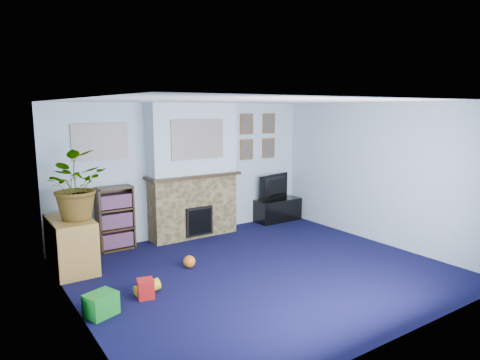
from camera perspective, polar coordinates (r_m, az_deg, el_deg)
floor at (r=6.30m, az=2.79°, el=-11.94°), size 5.00×4.50×0.01m
ceiling at (r=5.86m, az=2.98°, el=10.46°), size 5.00×4.50×0.01m
wall_back at (r=7.85m, az=-7.02°, el=1.38°), size 5.00×0.04×2.40m
wall_front at (r=4.42m, az=20.74°, el=-5.55°), size 5.00×0.04×2.40m
wall_left at (r=4.92m, az=-21.19°, el=-4.09°), size 0.04×4.50×2.40m
wall_right at (r=7.71m, az=17.93°, el=0.83°), size 0.04×4.50×2.40m
chimney_breast at (r=7.68m, az=-6.32°, el=1.09°), size 1.72×0.50×2.40m
collage_main at (r=7.43m, az=-5.64°, el=5.44°), size 1.00×0.03×0.68m
collage_left at (r=7.21m, az=-18.12°, el=4.90°), size 0.90×0.03×0.58m
portrait_tl at (r=8.43m, az=0.89°, el=7.47°), size 0.30×0.03×0.40m
portrait_tr at (r=8.76m, az=3.87°, el=7.52°), size 0.30×0.03×0.40m
portrait_bl at (r=8.47m, az=0.88°, el=4.08°), size 0.30×0.03×0.40m
portrait_br at (r=8.79m, az=3.83°, el=4.26°), size 0.30×0.03×0.40m
tv_stand at (r=8.91m, az=5.04°, el=-4.01°), size 0.97×0.41×0.46m
television at (r=8.82m, az=5.01°, el=-0.91°), size 0.88×0.32×0.51m
bookshelf at (r=7.33m, az=-16.29°, el=-5.09°), size 0.58×0.28×1.05m
sideboard at (r=6.65m, az=-21.58°, el=-8.24°), size 0.54×0.98×0.76m
potted_plant at (r=6.41m, az=-21.53°, el=-0.72°), size 1.05×1.10×0.95m
mantel_clock at (r=7.63m, az=-6.24°, el=1.31°), size 0.10×0.06×0.14m
mantel_candle at (r=7.77m, az=-4.26°, el=1.56°), size 0.05×0.05×0.17m
mantel_teddy at (r=7.41m, az=-9.70°, el=0.94°), size 0.14×0.14×0.14m
mantel_can at (r=7.97m, az=-1.79°, el=1.64°), size 0.07×0.07×0.13m
green_crate at (r=5.23m, az=-18.06°, el=-15.38°), size 0.40×0.36×0.26m
toy_ball at (r=6.41m, az=-6.78°, el=-10.75°), size 0.18×0.18×0.18m
toy_block at (r=5.54m, az=-12.47°, el=-14.03°), size 0.23×0.23×0.24m
toy_tube at (r=5.68m, az=-12.28°, el=-13.85°), size 0.34×0.15×0.19m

